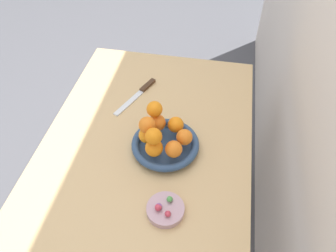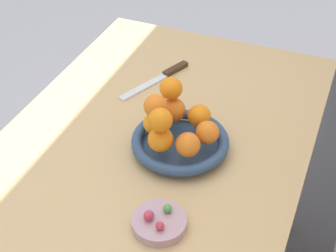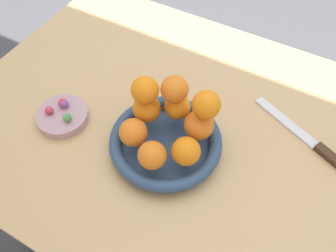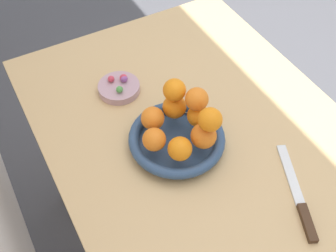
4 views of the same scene
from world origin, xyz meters
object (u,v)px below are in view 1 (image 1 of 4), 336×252
Objects in this scene: candy_ball_3 at (168,214)px; orange_2 at (184,137)px; orange_1 at (174,149)px; orange_6 at (154,136)px; dining_table at (148,156)px; knife at (139,93)px; orange_0 at (154,148)px; orange_5 at (147,135)px; candy_ball_0 at (158,207)px; candy_ball_1 at (159,207)px; fruit_bowl at (165,145)px; candy_dish at (165,210)px; orange_3 at (176,125)px; orange_7 at (147,125)px; candy_ball_2 at (170,199)px; orange_8 at (155,109)px; orange_4 at (157,123)px.

orange_2 is at bearing 178.59° from candy_ball_3.
orange_1 reaches higher than orange_2.
orange_6 is (0.07, -0.09, 0.06)m from orange_2.
dining_table is 4.46× the size of knife.
orange_2 is (-0.07, 0.09, -0.00)m from orange_0.
knife is (-0.28, -0.10, -0.06)m from orange_5.
candy_ball_0 reaches higher than knife.
orange_1 is at bearing 97.09° from orange_6.
candy_ball_1 is (0.24, 0.09, -0.04)m from orange_5.
orange_0 is 3.23× the size of candy_ball_3.
candy_ball_3 is at bearing -1.41° from orange_2.
knife is (-0.32, -0.20, -0.06)m from orange_1.
candy_dish is at bearing 10.89° from fruit_bowl.
orange_3 is 0.12m from orange_7.
orange_3 reaches higher than candy_ball_2.
orange_7 reaches higher than candy_ball_2.
orange_2 is at bearing 64.70° from orange_8.
fruit_bowl is 4.26× the size of orange_8.
orange_2 is 3.03× the size of candy_ball_3.
orange_8 is at bearing -169.23° from orange_6.
orange_0 is 1.07× the size of orange_8.
candy_ball_3 is at bearing 3.92° from candy_ball_2.
orange_6 is (0.06, -0.03, 0.11)m from fruit_bowl.
orange_0 is 1.06× the size of orange_7.
fruit_bowl is 4.25× the size of orange_5.
candy_ball_2 is at bearing 19.27° from orange_4.
dining_table is at bearing -161.42° from orange_5.
candy_dish is 0.03m from candy_ball_1.
knife is at bearing -157.31° from orange_0.
orange_7 reaches higher than orange_4.
orange_0 is at bearing -158.27° from candy_dish.
candy_ball_3 is (0.26, 0.12, -0.09)m from orange_7.
candy_ball_0 is at bearing -114.83° from candy_ball_3.
orange_4 is at bearing 164.46° from orange_7.
candy_ball_0 reaches higher than candy_ball_3.
candy_ball_2 is at bearing 29.40° from orange_5.
candy_dish is 6.12× the size of candy_ball_2.
candy_ball_0 is 1.17× the size of candy_ball_3.
knife is at bearing -160.04° from orange_5.
dining_table is at bearing -159.89° from candy_ball_0.
candy_ball_2 is at bearing 27.22° from orange_6.
orange_0 is 0.08m from orange_7.
orange_8 reaches higher than orange_7.
orange_0 is 0.11m from orange_2.
candy_dish is at bearing 107.21° from candy_ball_1.
orange_4 is 0.07m from orange_5.
orange_0 is 1.07× the size of orange_5.
orange_6 is at bearing 35.31° from orange_5.
candy_ball_0 is 0.00m from candy_ball_1.
orange_0 is at bearing 29.70° from dining_table.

